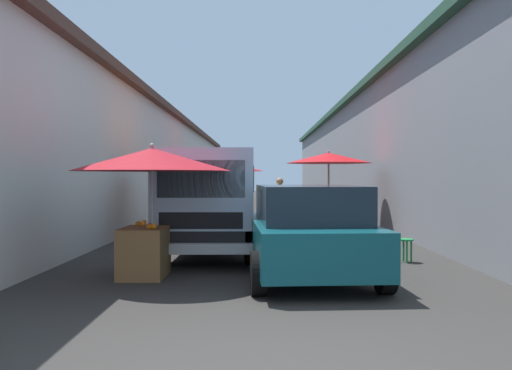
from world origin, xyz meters
The scene contains 13 objects.
ground centered at (13.50, 0.00, 0.00)m, with size 90.00×90.00×0.00m, color #33302D.
building_left_whitewash centered at (15.75, 7.15, 2.19)m, with size 49.80×7.50×4.37m.
building_right_concrete centered at (15.75, -7.15, 2.46)m, with size 49.80×7.50×4.89m.
fruit_stall_near_right centered at (4.13, 1.75, 1.57)m, with size 2.46×2.46×2.11m.
fruit_stall_mid_lane centered at (18.23, 1.26, 1.83)m, with size 2.81×2.81×2.32m.
fruit_stall_near_left centered at (9.61, 1.78, 1.92)m, with size 2.85×2.85×2.38m.
fruit_stall_far_right centered at (11.52, -2.06, 1.85)m, with size 2.53×2.53×2.40m.
hatchback_car centered at (4.32, -0.72, 0.74)m, with size 4.01×2.12×1.45m.
delivery_truck centered at (6.13, 1.05, 1.04)m, with size 4.95×2.04×2.08m.
vendor_by_crates centered at (13.92, 2.60, 0.98)m, with size 0.51×0.48×1.69m.
vendor_in_shade centered at (11.04, -0.54, 0.90)m, with size 0.33×0.61×1.58m.
parked_scooter centered at (13.25, -2.58, 0.45)m, with size 1.66×0.59×1.14m.
plastic_stool centered at (5.71, -2.67, 0.33)m, with size 0.30×0.30×0.43m.
Camera 1 is at (-3.90, 0.05, 1.57)m, focal length 36.28 mm.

